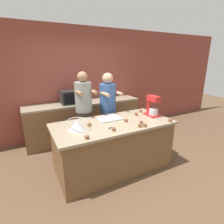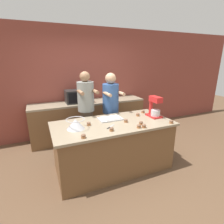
{
  "view_description": "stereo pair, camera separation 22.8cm",
  "coord_description": "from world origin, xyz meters",
  "px_view_note": "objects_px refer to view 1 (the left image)",
  "views": [
    {
      "loc": [
        -1.35,
        -2.49,
        1.94
      ],
      "look_at": [
        0.0,
        0.05,
        1.06
      ],
      "focal_mm": 28.0,
      "sensor_mm": 36.0,
      "label": 1
    },
    {
      "loc": [
        -1.14,
        -2.58,
        1.94
      ],
      "look_at": [
        0.0,
        0.05,
        1.06
      ],
      "focal_mm": 28.0,
      "sensor_mm": 36.0,
      "label": 2
    }
  ],
  "objects_px": {
    "cupcake_2": "(114,129)",
    "cupcake_4": "(89,124)",
    "mixing_bowl": "(77,125)",
    "cupcake_9": "(145,125)",
    "cupcake_7": "(140,125)",
    "stand_mixer": "(152,107)",
    "baking_tray": "(110,119)",
    "cupcake_0": "(141,122)",
    "microwave_oven": "(73,97)",
    "knife": "(111,127)",
    "cupcake_8": "(170,120)",
    "cupcake_5": "(136,114)",
    "person_left": "(84,112)",
    "cupcake_3": "(87,137)",
    "cupcake_1": "(141,111)",
    "person_right": "(108,110)",
    "cupcake_6": "(126,120)"
  },
  "relations": [
    {
      "from": "cupcake_2",
      "to": "cupcake_4",
      "type": "relative_size",
      "value": 1.0
    },
    {
      "from": "mixing_bowl",
      "to": "cupcake_9",
      "type": "distance_m",
      "value": 1.08
    },
    {
      "from": "cupcake_7",
      "to": "stand_mixer",
      "type": "bearing_deg",
      "value": 33.37
    },
    {
      "from": "baking_tray",
      "to": "cupcake_0",
      "type": "distance_m",
      "value": 0.58
    },
    {
      "from": "microwave_oven",
      "to": "knife",
      "type": "height_order",
      "value": "microwave_oven"
    },
    {
      "from": "stand_mixer",
      "to": "cupcake_8",
      "type": "height_order",
      "value": "stand_mixer"
    },
    {
      "from": "cupcake_5",
      "to": "cupcake_8",
      "type": "distance_m",
      "value": 0.65
    },
    {
      "from": "baking_tray",
      "to": "microwave_oven",
      "type": "relative_size",
      "value": 0.77
    },
    {
      "from": "person_left",
      "to": "baking_tray",
      "type": "height_order",
      "value": "person_left"
    },
    {
      "from": "cupcake_3",
      "to": "cupcake_5",
      "type": "bearing_deg",
      "value": 24.1
    },
    {
      "from": "cupcake_0",
      "to": "cupcake_7",
      "type": "height_order",
      "value": "same"
    },
    {
      "from": "cupcake_0",
      "to": "cupcake_2",
      "type": "bearing_deg",
      "value": -174.78
    },
    {
      "from": "cupcake_5",
      "to": "mixing_bowl",
      "type": "bearing_deg",
      "value": -172.54
    },
    {
      "from": "mixing_bowl",
      "to": "cupcake_9",
      "type": "height_order",
      "value": "mixing_bowl"
    },
    {
      "from": "stand_mixer",
      "to": "cupcake_5",
      "type": "xyz_separation_m",
      "value": [
        -0.27,
        0.15,
        -0.14
      ]
    },
    {
      "from": "cupcake_4",
      "to": "cupcake_5",
      "type": "distance_m",
      "value": 1.01
    },
    {
      "from": "stand_mixer",
      "to": "microwave_oven",
      "type": "relative_size",
      "value": 0.71
    },
    {
      "from": "cupcake_2",
      "to": "cupcake_9",
      "type": "distance_m",
      "value": 0.53
    },
    {
      "from": "cupcake_5",
      "to": "cupcake_8",
      "type": "bearing_deg",
      "value": -60.99
    },
    {
      "from": "cupcake_1",
      "to": "cupcake_5",
      "type": "relative_size",
      "value": 1.0
    },
    {
      "from": "cupcake_0",
      "to": "cupcake_4",
      "type": "distance_m",
      "value": 0.87
    },
    {
      "from": "cupcake_8",
      "to": "cupcake_9",
      "type": "xyz_separation_m",
      "value": [
        -0.54,
        0.02,
        0.0
      ]
    },
    {
      "from": "knife",
      "to": "cupcake_9",
      "type": "distance_m",
      "value": 0.54
    },
    {
      "from": "person_right",
      "to": "cupcake_6",
      "type": "relative_size",
      "value": 25.31
    },
    {
      "from": "person_left",
      "to": "cupcake_6",
      "type": "bearing_deg",
      "value": -59.59
    },
    {
      "from": "cupcake_8",
      "to": "cupcake_9",
      "type": "distance_m",
      "value": 0.54
    },
    {
      "from": "person_right",
      "to": "cupcake_7",
      "type": "bearing_deg",
      "value": -89.72
    },
    {
      "from": "cupcake_7",
      "to": "knife",
      "type": "bearing_deg",
      "value": 151.64
    },
    {
      "from": "person_left",
      "to": "cupcake_0",
      "type": "xyz_separation_m",
      "value": [
        0.66,
        -1.02,
        0.01
      ]
    },
    {
      "from": "person_left",
      "to": "baking_tray",
      "type": "distance_m",
      "value": 0.64
    },
    {
      "from": "cupcake_5",
      "to": "cupcake_6",
      "type": "distance_m",
      "value": 0.43
    },
    {
      "from": "cupcake_6",
      "to": "cupcake_2",
      "type": "bearing_deg",
      "value": -146.38
    },
    {
      "from": "mixing_bowl",
      "to": "cupcake_2",
      "type": "distance_m",
      "value": 0.57
    },
    {
      "from": "cupcake_4",
      "to": "cupcake_8",
      "type": "relative_size",
      "value": 1.0
    },
    {
      "from": "cupcake_4",
      "to": "cupcake_9",
      "type": "bearing_deg",
      "value": -30.06
    },
    {
      "from": "stand_mixer",
      "to": "cupcake_6",
      "type": "relative_size",
      "value": 5.95
    },
    {
      "from": "cupcake_8",
      "to": "microwave_oven",
      "type": "bearing_deg",
      "value": 121.55
    },
    {
      "from": "cupcake_3",
      "to": "cupcake_5",
      "type": "relative_size",
      "value": 1.0
    },
    {
      "from": "cupcake_8",
      "to": "cupcake_3",
      "type": "bearing_deg",
      "value": 178.96
    },
    {
      "from": "mixing_bowl",
      "to": "cupcake_9",
      "type": "bearing_deg",
      "value": -21.1
    },
    {
      "from": "cupcake_5",
      "to": "baking_tray",
      "type": "bearing_deg",
      "value": 177.24
    },
    {
      "from": "stand_mixer",
      "to": "cupcake_9",
      "type": "distance_m",
      "value": 0.65
    },
    {
      "from": "cupcake_8",
      "to": "cupcake_9",
      "type": "bearing_deg",
      "value": 178.17
    },
    {
      "from": "mixing_bowl",
      "to": "cupcake_0",
      "type": "xyz_separation_m",
      "value": [
        1.04,
        -0.25,
        -0.06
      ]
    },
    {
      "from": "baking_tray",
      "to": "cupcake_9",
      "type": "relative_size",
      "value": 6.42
    },
    {
      "from": "baking_tray",
      "to": "cupcake_9",
      "type": "distance_m",
      "value": 0.67
    },
    {
      "from": "cupcake_1",
      "to": "baking_tray",
      "type": "bearing_deg",
      "value": -172.36
    },
    {
      "from": "knife",
      "to": "cupcake_0",
      "type": "relative_size",
      "value": 2.83
    },
    {
      "from": "cupcake_0",
      "to": "cupcake_6",
      "type": "height_order",
      "value": "same"
    },
    {
      "from": "knife",
      "to": "cupcake_1",
      "type": "height_order",
      "value": "cupcake_1"
    }
  ]
}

